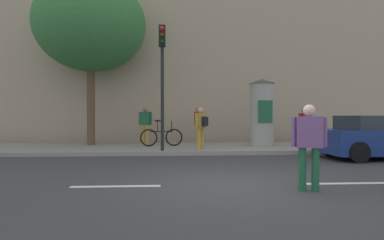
{
  "coord_description": "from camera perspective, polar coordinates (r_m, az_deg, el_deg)",
  "views": [
    {
      "loc": [
        -1.27,
        -6.71,
        1.42
      ],
      "look_at": [
        -0.74,
        2.0,
        1.31
      ],
      "focal_mm": 31.03,
      "sensor_mm": 36.0,
      "label": 1
    }
  ],
  "objects": [
    {
      "name": "bicycle_leaning",
      "position": [
        13.86,
        -5.28,
        -2.9
      ],
      "size": [
        1.76,
        0.3,
        1.09
      ],
      "color": "black",
      "rests_on": "sidewalk_curb"
    },
    {
      "name": "pedestrian_with_bag",
      "position": [
        14.88,
        1.2,
        -0.31
      ],
      "size": [
        0.5,
        0.5,
        1.68
      ],
      "color": "#B78C33",
      "rests_on": "sidewalk_curb"
    },
    {
      "name": "ground_plane",
      "position": [
        6.98,
        7.22,
        -11.01
      ],
      "size": [
        80.0,
        80.0,
        0.0
      ],
      "primitive_type": "plane",
      "color": "#38383A"
    },
    {
      "name": "pedestrian_near_pole",
      "position": [
        6.59,
        19.47,
        -3.29
      ],
      "size": [
        0.64,
        0.33,
        1.63
      ],
      "color": "#1E5938",
      "rests_on": "ground_plane"
    },
    {
      "name": "lane_markings",
      "position": [
        6.98,
        7.22,
        -10.98
      ],
      "size": [
        25.8,
        0.16,
        0.01
      ],
      "color": "silver",
      "rests_on": "ground_plane"
    },
    {
      "name": "street_tree",
      "position": [
        15.54,
        -17.05,
        15.37
      ],
      "size": [
        4.76,
        4.76,
        7.24
      ],
      "color": "brown",
      "rests_on": "sidewalk_curb"
    },
    {
      "name": "sidewalk_curb",
      "position": [
        13.84,
        1.79,
        -4.83
      ],
      "size": [
        36.0,
        4.0,
        0.15
      ],
      "primitive_type": "cube",
      "color": "gray",
      "rests_on": "ground_plane"
    },
    {
      "name": "poster_column",
      "position": [
        14.17,
        11.93,
        1.37
      ],
      "size": [
        1.09,
        1.09,
        2.81
      ],
      "color": "#9E9B93",
      "rests_on": "sidewalk_curb"
    },
    {
      "name": "pedestrian_in_light_jacket",
      "position": [
        12.49,
        1.56,
        -0.76
      ],
      "size": [
        0.51,
        0.53,
        1.58
      ],
      "color": "#B78C33",
      "rests_on": "sidewalk_curb"
    },
    {
      "name": "traffic_light",
      "position": [
        12.08,
        -5.15,
        9.01
      ],
      "size": [
        0.24,
        0.45,
        4.49
      ],
      "color": "black",
      "rests_on": "sidewalk_curb"
    },
    {
      "name": "pedestrian_in_red_top",
      "position": [
        15.11,
        -8.01,
        -0.33
      ],
      "size": [
        0.6,
        0.37,
        1.67
      ],
      "color": "#B78C33",
      "rests_on": "sidewalk_curb"
    },
    {
      "name": "pedestrian_in_dark_shirt",
      "position": [
        14.8,
        18.72,
        -0.63
      ],
      "size": [
        0.53,
        0.41,
        1.59
      ],
      "color": "black",
      "rests_on": "sidewalk_curb"
    },
    {
      "name": "parked_car_dark",
      "position": [
        12.63,
        29.96,
        -2.64
      ],
      "size": [
        4.06,
        2.05,
        1.42
      ],
      "color": "navy",
      "rests_on": "ground_plane"
    },
    {
      "name": "building_backdrop",
      "position": [
        19.08,
        0.38,
        11.31
      ],
      "size": [
        36.0,
        5.0,
        9.83
      ],
      "primitive_type": "cube",
      "color": "tan",
      "rests_on": "ground_plane"
    }
  ]
}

